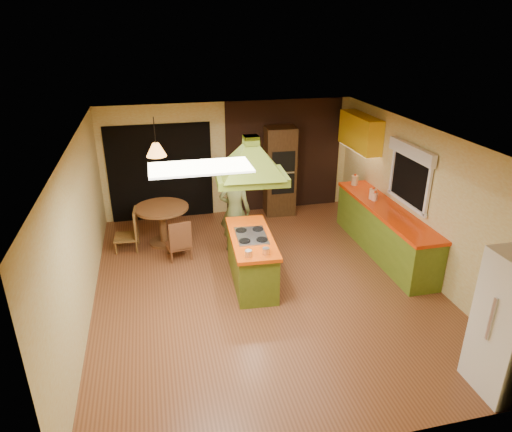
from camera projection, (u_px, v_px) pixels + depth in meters
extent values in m
plane|color=brown|center=(264.00, 284.00, 7.65)|extent=(6.50, 6.50, 0.00)
plane|color=beige|center=(229.00, 159.00, 10.06)|extent=(5.50, 0.00, 5.50)
plane|color=beige|center=(350.00, 351.00, 4.25)|extent=(5.50, 0.00, 5.50)
plane|color=beige|center=(81.00, 233.00, 6.58)|extent=(0.00, 6.50, 6.50)
plane|color=beige|center=(422.00, 201.00, 7.73)|extent=(0.00, 6.50, 6.50)
plane|color=silver|center=(266.00, 137.00, 6.66)|extent=(6.50, 6.50, 0.00)
cube|color=#381E14|center=(284.00, 156.00, 10.30)|extent=(2.64, 0.03, 2.50)
cube|color=black|center=(161.00, 173.00, 9.81)|extent=(2.20, 0.03, 2.10)
cube|color=olive|center=(384.00, 232.00, 8.53)|extent=(0.58, 3.00, 0.86)
cube|color=#E53807|center=(386.00, 209.00, 8.34)|extent=(0.62, 3.05, 0.06)
cube|color=yellow|center=(360.00, 132.00, 9.38)|extent=(0.34, 1.40, 0.70)
cube|color=black|center=(410.00, 177.00, 7.96)|extent=(0.03, 1.16, 0.96)
cube|color=white|center=(412.00, 151.00, 7.76)|extent=(0.10, 1.35, 0.22)
cube|color=white|center=(200.00, 168.00, 5.36)|extent=(1.20, 0.60, 0.03)
cube|color=#5C6F1B|center=(252.00, 261.00, 7.59)|extent=(0.72, 1.64, 0.78)
cube|color=#E24A07|center=(251.00, 238.00, 7.42)|extent=(0.78, 1.72, 0.06)
cube|color=silver|center=(251.00, 236.00, 7.41)|extent=(0.53, 0.73, 0.02)
cube|color=olive|center=(251.00, 177.00, 7.01)|extent=(1.13, 0.85, 0.13)
pyramid|color=olive|center=(251.00, 145.00, 6.81)|extent=(1.13, 0.85, 0.45)
cube|color=olive|center=(251.00, 140.00, 6.78)|extent=(0.22, 0.22, 0.14)
imported|color=#545D31|center=(235.00, 211.00, 8.48)|extent=(0.69, 0.58, 1.61)
cube|color=#492F17|center=(280.00, 171.00, 10.12)|extent=(0.68, 0.62, 1.97)
cube|color=black|center=(284.00, 162.00, 9.73)|extent=(0.51, 0.05, 0.45)
cube|color=black|center=(283.00, 184.00, 9.93)|extent=(0.51, 0.05, 0.45)
cylinder|color=brown|center=(161.00, 208.00, 8.76)|extent=(1.04, 1.04, 0.05)
cylinder|color=brown|center=(163.00, 225.00, 8.90)|extent=(0.14, 0.14, 0.73)
cylinder|color=brown|center=(164.00, 242.00, 9.05)|extent=(0.58, 0.58, 0.05)
cone|color=#FF9E3F|center=(156.00, 150.00, 8.30)|extent=(0.39, 0.39, 0.24)
cylinder|color=beige|center=(355.00, 180.00, 9.44)|extent=(0.16, 0.16, 0.20)
cylinder|color=#F2E0C3|center=(373.00, 194.00, 8.70)|extent=(0.15, 0.15, 0.20)
cylinder|color=#F7E4C6|center=(375.00, 197.00, 8.64)|extent=(0.12, 0.12, 0.15)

